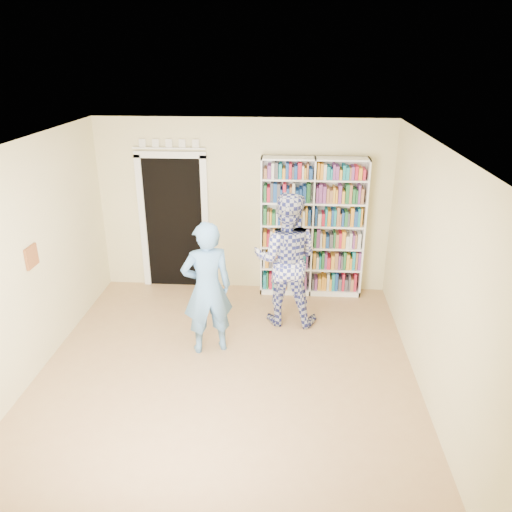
% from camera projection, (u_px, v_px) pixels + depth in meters
% --- Properties ---
extents(floor, '(5.00, 5.00, 0.00)m').
position_uv_depth(floor, '(225.00, 377.00, 5.91)').
color(floor, '#A97C52').
rests_on(floor, ground).
extents(ceiling, '(5.00, 5.00, 0.00)m').
position_uv_depth(ceiling, '(219.00, 148.00, 4.89)').
color(ceiling, white).
rests_on(ceiling, wall_back).
extents(wall_back, '(4.50, 0.00, 4.50)m').
position_uv_depth(wall_back, '(244.00, 207.00, 7.71)').
color(wall_back, beige).
rests_on(wall_back, floor).
extents(wall_left, '(0.00, 5.00, 5.00)m').
position_uv_depth(wall_left, '(22.00, 268.00, 5.54)').
color(wall_left, beige).
rests_on(wall_left, floor).
extents(wall_right, '(0.00, 5.00, 5.00)m').
position_uv_depth(wall_right, '(434.00, 279.00, 5.26)').
color(wall_right, beige).
rests_on(wall_right, floor).
extents(bookshelf, '(1.57, 0.29, 2.16)m').
position_uv_depth(bookshelf, '(312.00, 228.00, 7.60)').
color(bookshelf, white).
rests_on(bookshelf, floor).
extents(doorway, '(1.10, 0.08, 2.43)m').
position_uv_depth(doorway, '(174.00, 216.00, 7.82)').
color(doorway, black).
rests_on(doorway, floor).
extents(wall_art, '(0.03, 0.25, 0.25)m').
position_uv_depth(wall_art, '(32.00, 257.00, 5.71)').
color(wall_art, maroon).
rests_on(wall_art, wall_left).
extents(man_blue, '(0.74, 0.61, 1.73)m').
position_uv_depth(man_blue, '(207.00, 289.00, 6.15)').
color(man_blue, '#578AC1').
rests_on(man_blue, floor).
extents(man_plaid, '(0.98, 0.80, 1.89)m').
position_uv_depth(man_plaid, '(286.00, 259.00, 6.81)').
color(man_plaid, navy).
rests_on(man_plaid, floor).
extents(paper_sheet, '(0.18, 0.05, 0.26)m').
position_uv_depth(paper_sheet, '(294.00, 269.00, 6.67)').
color(paper_sheet, white).
rests_on(paper_sheet, man_plaid).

